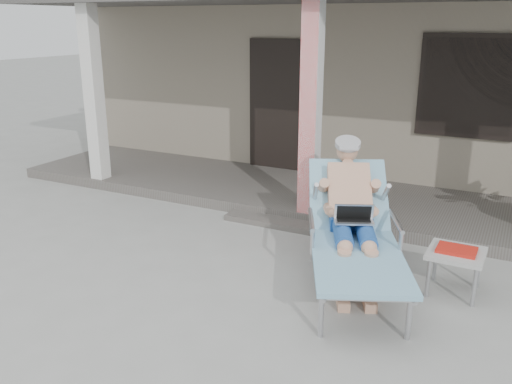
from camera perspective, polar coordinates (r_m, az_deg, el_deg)
The scene contains 6 objects.
ground at distance 5.36m, azimuth -3.20°, elevation -10.40°, with size 60.00×60.00×0.00m, color #9E9E99.
house at distance 10.89m, azimuth 14.35°, elevation 12.57°, with size 10.40×5.40×3.30m.
porch_deck at distance 7.87m, azimuth 7.72°, elevation -0.65°, with size 10.00×2.00×0.15m, color #605B56.
porch_step at distance 6.87m, azimuth 4.52°, elevation -3.63°, with size 2.00×0.30×0.07m, color #605B56.
lounger at distance 5.35m, azimuth 10.28°, elevation -0.60°, with size 1.59×2.25×1.42m.
side_table at distance 5.51m, azimuth 20.31°, elevation -6.28°, with size 0.52×0.52×0.46m.
Camera 1 is at (2.40, -4.09, 2.51)m, focal length 38.00 mm.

